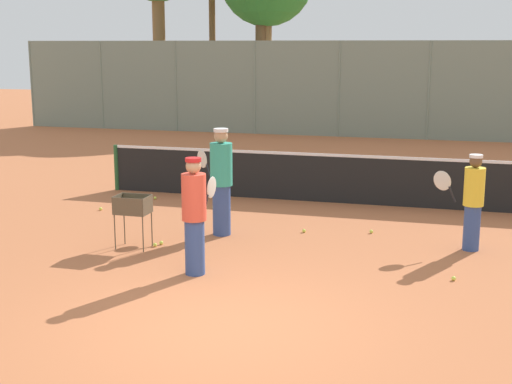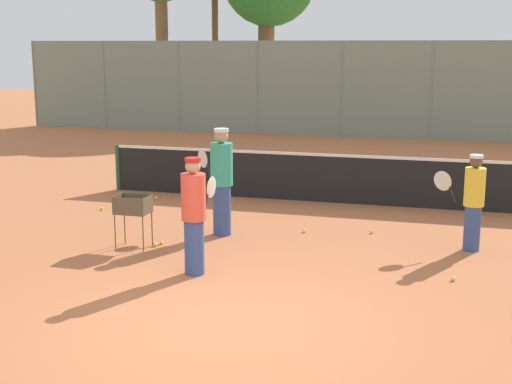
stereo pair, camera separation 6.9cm
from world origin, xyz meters
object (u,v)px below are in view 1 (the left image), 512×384
at_px(player_white_outfit, 221,180).
at_px(player_red_cap, 473,201).
at_px(player_yellow_shirt, 195,214).
at_px(tennis_net, 328,177).
at_px(parked_car, 234,109).
at_px(ball_cart, 132,209).

bearing_deg(player_white_outfit, player_red_cap, -143.72).
height_order(player_red_cap, player_yellow_shirt, player_yellow_shirt).
height_order(tennis_net, parked_car, parked_car).
height_order(ball_cart, parked_car, parked_car).
height_order(tennis_net, player_yellow_shirt, player_yellow_shirt).
bearing_deg(player_white_outfit, parked_car, -39.62).
bearing_deg(ball_cart, parked_car, 102.13).
bearing_deg(player_yellow_shirt, tennis_net, -1.54).
xyz_separation_m(player_white_outfit, player_yellow_shirt, (0.33, -2.25, -0.08)).
xyz_separation_m(player_red_cap, player_yellow_shirt, (-3.98, -2.44, 0.08)).
bearing_deg(ball_cart, player_white_outfit, 46.32).
relative_size(tennis_net, parked_car, 2.43).
distance_m(player_white_outfit, parked_car, 17.88).
relative_size(player_red_cap, player_yellow_shirt, 0.92).
bearing_deg(tennis_net, player_white_outfit, -113.66).
bearing_deg(player_yellow_shirt, parked_car, 25.19).
bearing_deg(parked_car, player_red_cap, -60.90).
relative_size(tennis_net, player_yellow_shirt, 5.78).
height_order(player_white_outfit, player_red_cap, player_white_outfit).
bearing_deg(parked_car, ball_cart, -77.87).
bearing_deg(ball_cart, player_yellow_shirt, -34.28).
distance_m(tennis_net, ball_cart, 5.09).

